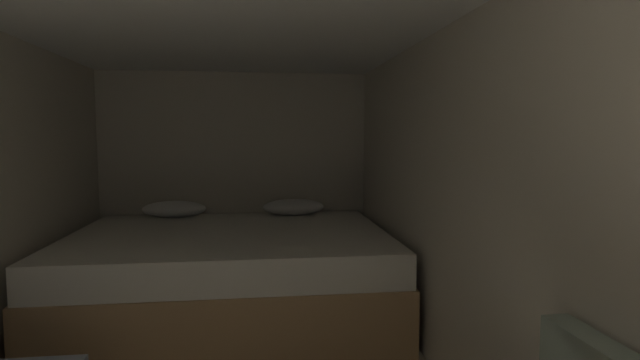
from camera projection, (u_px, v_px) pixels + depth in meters
name	position (u px, v px, depth m)	size (l,w,h in m)	color
wall_back	(236.00, 178.00, 4.83)	(2.71, 0.05, 2.09)	beige
wall_right	(478.00, 217.00, 2.45)	(0.05, 5.11, 2.09)	beige
bed	(231.00, 273.00, 3.89)	(2.49, 1.90, 0.86)	tan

